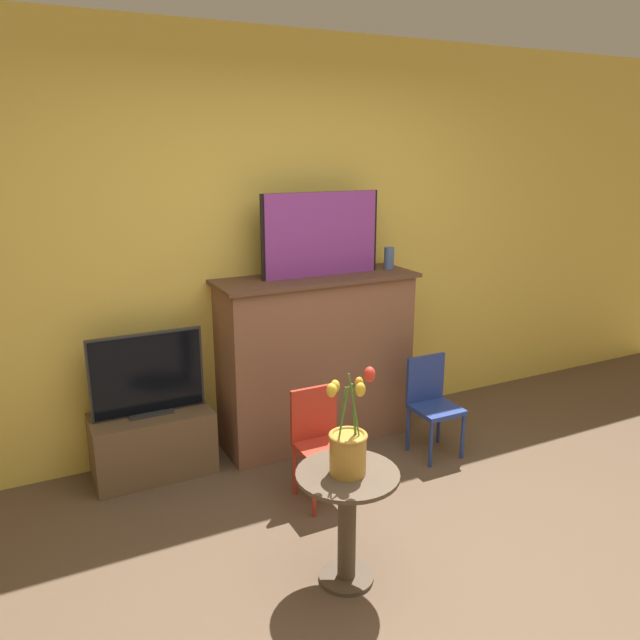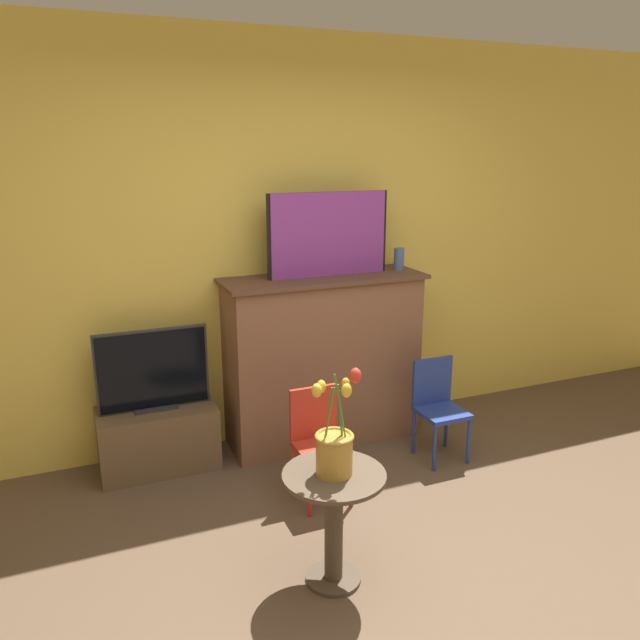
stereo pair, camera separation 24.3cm
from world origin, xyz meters
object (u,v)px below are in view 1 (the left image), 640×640
(painting, at_px, (321,234))
(tv_monitor, at_px, (147,375))
(chair_red, at_px, (320,438))
(vase_tulips, at_px, (348,445))
(chair_blue, at_px, (432,400))

(painting, xyz_separation_m, tv_monitor, (-1.17, 0.01, -0.78))
(painting, bearing_deg, tv_monitor, 179.56)
(tv_monitor, distance_m, chair_red, 1.11)
(chair_red, distance_m, vase_tulips, 0.82)
(chair_blue, xyz_separation_m, vase_tulips, (-1.13, -0.88, 0.33))
(tv_monitor, bearing_deg, painting, -0.44)
(painting, xyz_separation_m, chair_blue, (0.55, -0.53, -1.06))
(tv_monitor, height_order, chair_blue, tv_monitor)
(chair_blue, bearing_deg, vase_tulips, -141.98)
(painting, xyz_separation_m, vase_tulips, (-0.58, -1.41, -0.73))
(chair_red, xyz_separation_m, vase_tulips, (-0.22, -0.72, 0.33))
(painting, distance_m, tv_monitor, 1.41)
(painting, relative_size, chair_blue, 1.28)
(tv_monitor, bearing_deg, chair_blue, -17.35)
(chair_blue, height_order, vase_tulips, vase_tulips)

